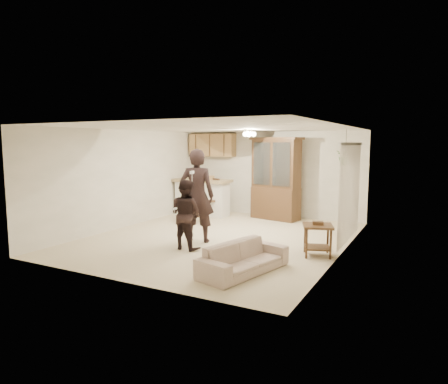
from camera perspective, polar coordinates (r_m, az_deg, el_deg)
The scene contains 23 objects.
floor at distance 9.20m, azimuth -0.73°, elevation -6.60°, with size 6.50×6.50×0.00m, color beige.
ceiling at distance 8.95m, azimuth -0.76°, elevation 9.15°, with size 5.50×6.50×0.02m, color silver.
wall_back at distance 11.93m, azimuth 6.75°, elevation 2.57°, with size 5.50×0.02×2.50m, color white.
wall_front at distance 6.35m, azimuth -14.93°, elevation -1.53°, with size 5.50×0.02×2.50m, color white.
wall_left at distance 10.58m, azimuth -13.95°, elevation 1.84°, with size 0.02×6.50×2.50m, color white.
wall_right at distance 8.05m, azimuth 16.71°, elevation 0.18°, with size 0.02×6.50×2.50m, color white.
breakfast_bar at distance 12.02m, azimuth -3.12°, elevation -0.96°, with size 1.60×0.55×1.00m, color silver.
bar_top at distance 11.95m, azimuth -3.14°, elevation 1.65°, with size 1.75×0.70×0.08m, color #9D895E.
upper_cabinets at distance 12.55m, azimuth -1.67°, elevation 6.72°, with size 1.50×0.34×0.70m, color olive.
vertical_blinds at distance 8.95m, azimuth 17.55°, elevation -0.15°, with size 0.06×2.30×2.10m, color silver, non-canonical shape.
ceiling_fixture at distance 9.93m, azimuth 3.62°, elevation 8.35°, with size 0.36×0.36×0.20m, color #FCEBBD, non-canonical shape.
hanging_plant at distance 10.44m, azimuth 16.98°, elevation 4.98°, with size 0.43×0.37×0.48m, color #245321.
plant_cord at distance 10.44m, azimuth 17.04°, elevation 6.76°, with size 0.01×0.01×0.65m, color black.
sofa at distance 6.76m, azimuth 2.84°, elevation -8.45°, with size 1.87×0.73×0.73m, color beige.
adult at distance 8.73m, azimuth -3.86°, elevation -1.34°, with size 0.66×0.43×1.80m, color black.
child at distance 8.20m, azimuth -5.50°, elevation -3.50°, with size 0.66×0.51×1.35m, color black.
china_hutch at distance 11.40m, azimuth 7.42°, elevation 1.84°, with size 1.56×0.85×2.32m.
side_table at distance 7.94m, azimuth 13.20°, elevation -6.65°, with size 0.71×0.71×0.68m.
chair_bar at distance 11.66m, azimuth -2.27°, elevation -2.09°, with size 0.63×0.63×1.14m.
chair_hutch_left at distance 10.86m, azimuth -4.24°, elevation -3.01°, with size 0.61×0.61×0.99m.
chair_hutch_right at distance 11.83m, azimuth 5.57°, elevation -2.12°, with size 0.49×0.49×1.04m.
controller_adult at distance 8.20m, azimuth -4.60°, elevation 2.82°, with size 0.05×0.18×0.05m, color white.
controller_child at distance 7.91m, azimuth -7.09°, elevation -2.38°, with size 0.04×0.12×0.04m, color white.
Camera 1 is at (4.28, -7.85, 2.17)m, focal length 32.00 mm.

